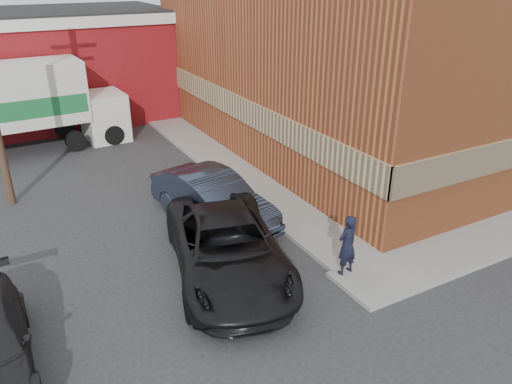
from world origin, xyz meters
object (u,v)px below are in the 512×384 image
box_truck (30,101)px  man (347,245)px  sedan (213,199)px  suv_a (227,247)px  warehouse (14,68)px  brick_building (375,37)px

box_truck → man: bearing=-71.0°
sedan → suv_a: suv_a is taller
warehouse → brick_building: bearing=-37.2°
brick_building → suv_a: bearing=-145.9°
man → box_truck: (-5.88, 14.75, 1.28)m
brick_building → man: 13.13m
sedan → man: bearing=-80.9°
box_truck → brick_building: bearing=-23.6°
brick_building → warehouse: bearing=142.8°
warehouse → man: 21.18m
brick_building → man: size_ratio=10.72×
brick_building → sedan: size_ratio=3.67×
man → sedan: 4.92m
suv_a → box_truck: size_ratio=0.75×
man → suv_a: (-2.71, 1.63, -0.14)m
man → suv_a: man is taller
suv_a → brick_building: bearing=48.2°
sedan → box_truck: (-4.09, 10.16, 1.44)m
man → suv_a: bearing=-38.9°
warehouse → man: warehouse is taller
brick_building → sedan: brick_building is taller
suv_a → box_truck: 13.57m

